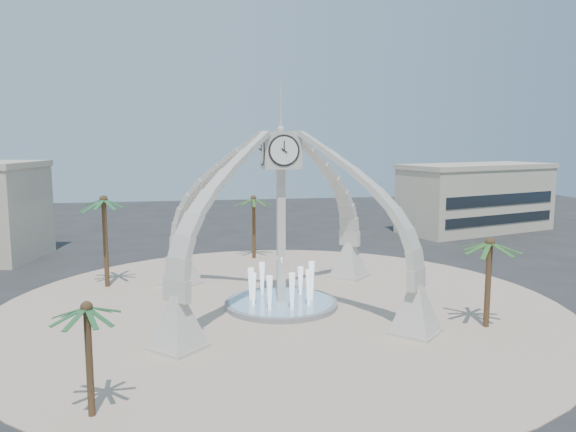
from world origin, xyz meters
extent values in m
plane|color=#282828|center=(0.00, 0.00, 0.00)|extent=(140.00, 140.00, 0.00)
cylinder|color=#BFA78E|center=(0.00, 0.00, 0.03)|extent=(40.00, 40.00, 0.06)
cube|color=beige|center=(0.00, 0.00, 4.90)|extent=(0.55, 0.55, 9.80)
cube|color=beige|center=(0.00, 0.00, 11.05)|extent=(2.50, 2.50, 2.50)
cone|color=beige|center=(0.00, 0.00, 14.30)|extent=(0.20, 0.20, 4.00)
cylinder|color=white|center=(0.00, -1.29, 11.05)|extent=(1.84, 0.04, 1.84)
pyramid|color=beige|center=(7.07, 7.07, 1.60)|extent=(3.80, 3.80, 3.20)
pyramid|color=beige|center=(-7.07, 7.07, 1.60)|extent=(3.80, 3.80, 3.20)
pyramid|color=beige|center=(-7.07, -7.07, 1.60)|extent=(3.80, 3.80, 3.20)
pyramid|color=beige|center=(7.07, -7.07, 1.60)|extent=(3.80, 3.80, 3.20)
cylinder|color=gray|center=(0.00, 0.00, 0.20)|extent=(8.00, 8.00, 0.40)
cylinder|color=#8FBBD6|center=(0.00, 0.00, 0.42)|extent=(7.40, 7.40, 0.04)
cone|color=white|center=(0.00, 0.00, 2.02)|extent=(0.60, 0.60, 3.20)
cube|color=#C0B796|center=(30.00, 28.00, 4.00)|extent=(21.49, 13.79, 8.00)
cube|color=#C0B796|center=(30.00, 28.00, 8.30)|extent=(21.87, 14.17, 0.60)
cylinder|color=brown|center=(12.04, -6.58, 2.78)|extent=(0.36, 0.36, 5.57)
cylinder|color=brown|center=(-12.86, 7.68, 3.60)|extent=(0.38, 0.38, 7.20)
cylinder|color=brown|center=(-0.02, 16.25, 3.06)|extent=(0.36, 0.36, 6.12)
cylinder|color=brown|center=(-10.61, -14.17, 2.49)|extent=(0.31, 0.31, 4.97)
camera|label=1|loc=(-6.31, -37.98, 11.89)|focal=35.00mm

